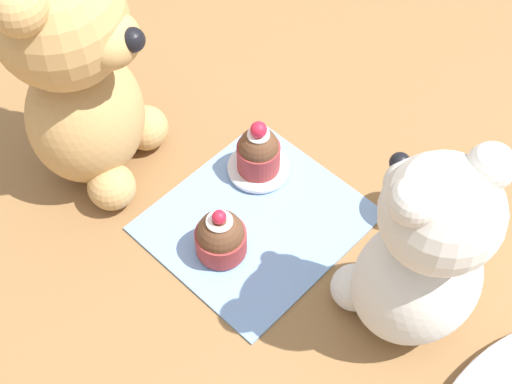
% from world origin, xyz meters
% --- Properties ---
extents(ground_plane, '(4.00, 4.00, 0.00)m').
position_xyz_m(ground_plane, '(0.00, 0.00, 0.00)').
color(ground_plane, olive).
extents(knitted_placemat, '(0.21, 0.19, 0.01)m').
position_xyz_m(knitted_placemat, '(0.00, 0.00, 0.00)').
color(knitted_placemat, '#7A9ED1').
rests_on(knitted_placemat, ground_plane).
extents(teddy_bear_cream, '(0.15, 0.14, 0.24)m').
position_xyz_m(teddy_bear_cream, '(-0.02, 0.18, 0.11)').
color(teddy_bear_cream, silver).
rests_on(teddy_bear_cream, ground_plane).
extents(teddy_bear_tan, '(0.18, 0.17, 0.29)m').
position_xyz_m(teddy_bear_tan, '(0.06, -0.19, 0.14)').
color(teddy_bear_tan, tan).
rests_on(teddy_bear_tan, ground_plane).
extents(cupcake_near_cream_bear, '(0.05, 0.05, 0.07)m').
position_xyz_m(cupcake_near_cream_bear, '(0.05, 0.00, 0.03)').
color(cupcake_near_cream_bear, '#993333').
rests_on(cupcake_near_cream_bear, knitted_placemat).
extents(saucer_plate, '(0.07, 0.07, 0.01)m').
position_xyz_m(saucer_plate, '(-0.05, -0.05, 0.01)').
color(saucer_plate, silver).
rests_on(saucer_plate, knitted_placemat).
extents(cupcake_near_tan_bear, '(0.05, 0.05, 0.07)m').
position_xyz_m(cupcake_near_tan_bear, '(-0.05, -0.05, 0.04)').
color(cupcake_near_tan_bear, '#993333').
rests_on(cupcake_near_tan_bear, saucer_plate).
extents(juice_glass, '(0.05, 0.05, 0.08)m').
position_xyz_m(juice_glass, '(-0.14, 0.13, 0.04)').
color(juice_glass, orange).
rests_on(juice_glass, ground_plane).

